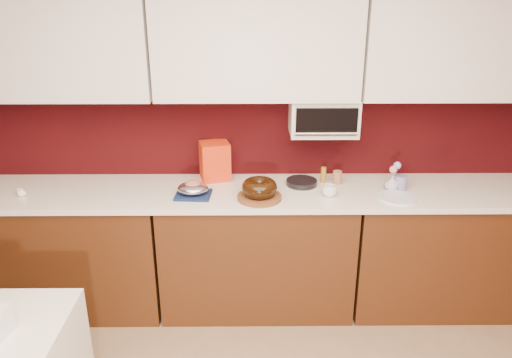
{
  "coord_description": "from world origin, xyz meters",
  "views": [
    {
      "loc": [
        -0.03,
        -1.18,
        2.2
      ],
      "look_at": [
        -0.01,
        1.84,
        1.02
      ],
      "focal_mm": 35.0,
      "sensor_mm": 36.0,
      "label": 1
    }
  ],
  "objects_px": {
    "pandoro_box": "(215,161)",
    "flower_vase": "(392,182)",
    "foil_ham_nest": "(193,188)",
    "coffee_mug": "(330,190)",
    "bundt_cake": "(259,188)",
    "blue_jar": "(401,183)",
    "toaster_oven": "(323,116)"
  },
  "relations": [
    {
      "from": "pandoro_box",
      "to": "coffee_mug",
      "type": "bearing_deg",
      "value": -37.08
    },
    {
      "from": "coffee_mug",
      "to": "blue_jar",
      "type": "xyz_separation_m",
      "value": [
        0.5,
        0.11,
        0.0
      ]
    },
    {
      "from": "bundt_cake",
      "to": "flower_vase",
      "type": "relative_size",
      "value": 1.99
    },
    {
      "from": "bundt_cake",
      "to": "flower_vase",
      "type": "bearing_deg",
      "value": 9.24
    },
    {
      "from": "bundt_cake",
      "to": "blue_jar",
      "type": "height_order",
      "value": "bundt_cake"
    },
    {
      "from": "pandoro_box",
      "to": "coffee_mug",
      "type": "xyz_separation_m",
      "value": [
        0.77,
        -0.33,
        -0.09
      ]
    },
    {
      "from": "blue_jar",
      "to": "flower_vase",
      "type": "height_order",
      "value": "flower_vase"
    },
    {
      "from": "toaster_oven",
      "to": "foil_ham_nest",
      "type": "bearing_deg",
      "value": -163.23
    },
    {
      "from": "coffee_mug",
      "to": "flower_vase",
      "type": "xyz_separation_m",
      "value": [
        0.44,
        0.1,
        0.01
      ]
    },
    {
      "from": "bundt_cake",
      "to": "coffee_mug",
      "type": "relative_size",
      "value": 2.52
    },
    {
      "from": "foil_ham_nest",
      "to": "coffee_mug",
      "type": "height_order",
      "value": "foil_ham_nest"
    },
    {
      "from": "toaster_oven",
      "to": "coffee_mug",
      "type": "distance_m",
      "value": 0.51
    },
    {
      "from": "toaster_oven",
      "to": "pandoro_box",
      "type": "distance_m",
      "value": 0.82
    },
    {
      "from": "bundt_cake",
      "to": "blue_jar",
      "type": "distance_m",
      "value": 0.97
    },
    {
      "from": "bundt_cake",
      "to": "coffee_mug",
      "type": "distance_m",
      "value": 0.46
    },
    {
      "from": "foil_ham_nest",
      "to": "blue_jar",
      "type": "xyz_separation_m",
      "value": [
        1.4,
        0.1,
        -0.01
      ]
    },
    {
      "from": "foil_ham_nest",
      "to": "blue_jar",
      "type": "bearing_deg",
      "value": 4.11
    },
    {
      "from": "coffee_mug",
      "to": "foil_ham_nest",
      "type": "bearing_deg",
      "value": 179.2
    },
    {
      "from": "toaster_oven",
      "to": "coffee_mug",
      "type": "height_order",
      "value": "toaster_oven"
    },
    {
      "from": "bundt_cake",
      "to": "pandoro_box",
      "type": "bearing_deg",
      "value": 130.11
    },
    {
      "from": "toaster_oven",
      "to": "pandoro_box",
      "type": "bearing_deg",
      "value": 176.1
    },
    {
      "from": "bundt_cake",
      "to": "flower_vase",
      "type": "height_order",
      "value": "bundt_cake"
    },
    {
      "from": "bundt_cake",
      "to": "flower_vase",
      "type": "xyz_separation_m",
      "value": [
        0.9,
        0.15,
        -0.02
      ]
    },
    {
      "from": "toaster_oven",
      "to": "blue_jar",
      "type": "bearing_deg",
      "value": -17.19
    },
    {
      "from": "coffee_mug",
      "to": "blue_jar",
      "type": "relative_size",
      "value": 0.92
    },
    {
      "from": "pandoro_box",
      "to": "bundt_cake",
      "type": "bearing_deg",
      "value": -64.06
    },
    {
      "from": "coffee_mug",
      "to": "blue_jar",
      "type": "bearing_deg",
      "value": 12.75
    },
    {
      "from": "pandoro_box",
      "to": "flower_vase",
      "type": "height_order",
      "value": "pandoro_box"
    },
    {
      "from": "blue_jar",
      "to": "flower_vase",
      "type": "relative_size",
      "value": 0.86
    },
    {
      "from": "pandoro_box",
      "to": "blue_jar",
      "type": "distance_m",
      "value": 1.29
    },
    {
      "from": "toaster_oven",
      "to": "flower_vase",
      "type": "distance_m",
      "value": 0.65
    },
    {
      "from": "toaster_oven",
      "to": "blue_jar",
      "type": "height_order",
      "value": "toaster_oven"
    }
  ]
}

